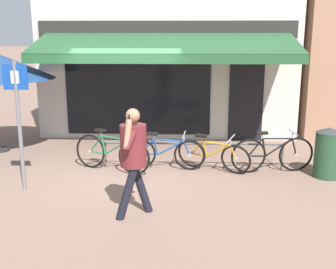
{
  "coord_description": "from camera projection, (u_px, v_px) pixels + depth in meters",
  "views": [
    {
      "loc": [
        1.36,
        -8.71,
        2.85
      ],
      "look_at": [
        1.05,
        -1.31,
        1.05
      ],
      "focal_mm": 45.0,
      "sensor_mm": 36.0,
      "label": 1
    }
  ],
  "objects": [
    {
      "name": "ground_plane",
      "position": [
        122.0,
        167.0,
        9.19
      ],
      "size": [
        160.0,
        160.0,
        0.0
      ],
      "primitive_type": "plane",
      "color": "#846656"
    },
    {
      "name": "shop_front",
      "position": [
        169.0,
        43.0,
        12.36
      ],
      "size": [
        7.03,
        4.82,
        5.13
      ],
      "color": "beige",
      "rests_on": "ground_plane"
    },
    {
      "name": "bike_rack_rail",
      "position": [
        193.0,
        147.0,
        8.96
      ],
      "size": [
        3.88,
        0.04,
        0.57
      ],
      "color": "#47494F",
      "rests_on": "ground_plane"
    },
    {
      "name": "bicycle_green",
      "position": [
        111.0,
        153.0,
        8.82
      ],
      "size": [
        1.7,
        0.79,
        0.88
      ],
      "rotation": [
        -0.05,
        0.0,
        -0.41
      ],
      "color": "black",
      "rests_on": "ground_plane"
    },
    {
      "name": "bicycle_blue",
      "position": [
        165.0,
        153.0,
        8.95
      ],
      "size": [
        1.71,
        0.52,
        0.81
      ],
      "rotation": [
        0.07,
        0.0,
        -0.11
      ],
      "color": "black",
      "rests_on": "ground_plane"
    },
    {
      "name": "bicycle_orange",
      "position": [
        213.0,
        155.0,
        8.83
      ],
      "size": [
        1.54,
        0.88,
        0.81
      ],
      "rotation": [
        0.16,
        0.0,
        -0.44
      ],
      "color": "black",
      "rests_on": "ground_plane"
    },
    {
      "name": "bicycle_black",
      "position": [
        272.0,
        154.0,
        8.72
      ],
      "size": [
        1.76,
        0.52,
        0.89
      ],
      "rotation": [
        0.06,
        0.0,
        0.16
      ],
      "color": "black",
      "rests_on": "ground_plane"
    },
    {
      "name": "pedestrian_adult",
      "position": [
        133.0,
        151.0,
        6.5
      ],
      "size": [
        0.58,
        0.74,
        1.75
      ],
      "rotation": [
        0.0,
        0.0,
        3.33
      ],
      "color": "black",
      "rests_on": "ground_plane"
    },
    {
      "name": "litter_bin",
      "position": [
        328.0,
        152.0,
        8.41
      ],
      "size": [
        0.54,
        0.54,
        1.03
      ],
      "color": "#23472D",
      "rests_on": "ground_plane"
    },
    {
      "name": "parking_sign",
      "position": [
        18.0,
        113.0,
        7.48
      ],
      "size": [
        0.44,
        0.07,
        2.37
      ],
      "color": "slate",
      "rests_on": "ground_plane"
    }
  ]
}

